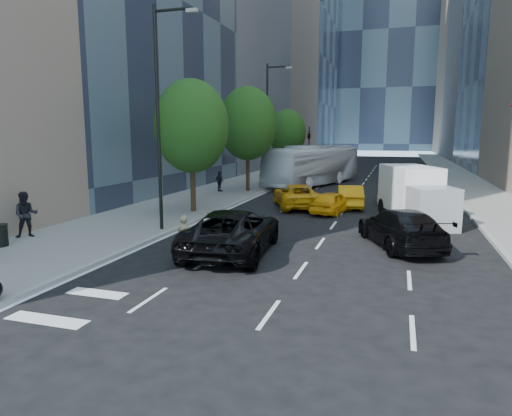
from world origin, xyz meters
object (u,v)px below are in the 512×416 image
(box_truck, at_px, (415,194))
(trash_can, at_px, (0,236))
(city_bus, at_px, (314,165))
(black_sedan_mercedes, at_px, (401,228))
(skateboarder, at_px, (185,240))
(black_sedan_lincoln, at_px, (233,231))

(box_truck, distance_m, trash_can, 19.50)
(city_bus, bearing_deg, trash_can, -88.46)
(black_sedan_mercedes, distance_m, trash_can, 16.07)
(skateboarder, bearing_deg, trash_can, 7.82)
(box_truck, bearing_deg, city_bus, 98.19)
(black_sedan_lincoln, relative_size, trash_can, 7.31)
(trash_can, bearing_deg, box_truck, 35.32)
(black_sedan_mercedes, xyz_separation_m, trash_can, (-15.19, -5.23, -0.22))
(black_sedan_lincoln, relative_size, box_truck, 0.98)
(skateboarder, height_order, trash_can, skateboarder)
(skateboarder, distance_m, box_truck, 13.42)
(black_sedan_lincoln, relative_size, black_sedan_mercedes, 1.13)
(black_sedan_lincoln, xyz_separation_m, box_truck, (6.91, 8.94, 0.59))
(black_sedan_mercedes, xyz_separation_m, box_truck, (0.71, 6.04, 0.66))
(skateboarder, xyz_separation_m, city_bus, (0.00, 25.79, 0.96))
(city_bus, xyz_separation_m, box_truck, (8.11, -15.11, -0.32))
(black_sedan_lincoln, bearing_deg, black_sedan_mercedes, -159.84)
(black_sedan_lincoln, xyz_separation_m, city_bus, (-1.20, 24.06, 0.91))
(skateboarder, distance_m, trash_can, 7.82)
(box_truck, bearing_deg, black_sedan_mercedes, -116.71)
(black_sedan_mercedes, bearing_deg, black_sedan_lincoln, 3.53)
(city_bus, relative_size, trash_can, 14.99)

